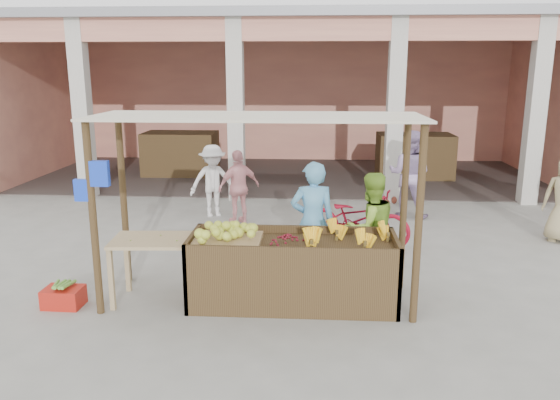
# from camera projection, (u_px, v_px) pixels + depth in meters

# --- Properties ---
(ground) EXTENTS (60.00, 60.00, 0.00)m
(ground) POSITION_uv_depth(u_px,v_px,m) (254.00, 301.00, 7.05)
(ground) COLOR slate
(ground) RESTS_ON ground
(market_building) EXTENTS (14.40, 6.40, 4.20)m
(market_building) POSITION_uv_depth(u_px,v_px,m) (290.00, 77.00, 15.07)
(market_building) COLOR #E49477
(market_building) RESTS_ON ground
(fruit_stall) EXTENTS (2.60, 0.95, 0.80)m
(fruit_stall) POSITION_uv_depth(u_px,v_px,m) (293.00, 273.00, 6.92)
(fruit_stall) COLOR #47341C
(fruit_stall) RESTS_ON ground
(stall_awning) EXTENTS (4.09, 1.35, 2.39)m
(stall_awning) POSITION_uv_depth(u_px,v_px,m) (252.00, 149.00, 6.64)
(stall_awning) COLOR #47341C
(stall_awning) RESTS_ON ground
(banana_heap) EXTENTS (1.10, 0.60, 0.20)m
(banana_heap) POSITION_uv_depth(u_px,v_px,m) (348.00, 237.00, 6.76)
(banana_heap) COLOR yellow
(banana_heap) RESTS_ON fruit_stall
(melon_tray) EXTENTS (0.82, 0.71, 0.21)m
(melon_tray) POSITION_uv_depth(u_px,v_px,m) (228.00, 235.00, 6.82)
(melon_tray) COLOR #9F7D52
(melon_tray) RESTS_ON fruit_stall
(berry_heap) EXTENTS (0.48, 0.40, 0.15)m
(berry_heap) POSITION_uv_depth(u_px,v_px,m) (287.00, 238.00, 6.78)
(berry_heap) COLOR maroon
(berry_heap) RESTS_ON fruit_stall
(side_table) EXTENTS (1.08, 0.76, 0.84)m
(side_table) POSITION_uv_depth(u_px,v_px,m) (154.00, 249.00, 6.91)
(side_table) COLOR tan
(side_table) RESTS_ON ground
(papaya_pile) EXTENTS (0.74, 0.42, 0.21)m
(papaya_pile) POSITION_uv_depth(u_px,v_px,m) (153.00, 231.00, 6.85)
(papaya_pile) COLOR #549330
(papaya_pile) RESTS_ON side_table
(red_crate) EXTENTS (0.48, 0.35, 0.25)m
(red_crate) POSITION_uv_depth(u_px,v_px,m) (64.00, 297.00, 6.88)
(red_crate) COLOR #AC1D12
(red_crate) RESTS_ON ground
(plantain_bundle) EXTENTS (0.37, 0.26, 0.07)m
(plantain_bundle) POSITION_uv_depth(u_px,v_px,m) (62.00, 285.00, 6.84)
(plantain_bundle) COLOR #609737
(plantain_bundle) RESTS_ON red_crate
(produce_sacks) EXTENTS (0.86, 0.80, 0.65)m
(produce_sacks) POSITION_uv_depth(u_px,v_px,m) (396.00, 192.00, 11.86)
(produce_sacks) COLOR maroon
(produce_sacks) RESTS_ON ground
(vendor_blue) EXTENTS (0.74, 0.58, 1.82)m
(vendor_blue) POSITION_uv_depth(u_px,v_px,m) (313.00, 218.00, 7.58)
(vendor_blue) COLOR #5DA8D9
(vendor_blue) RESTS_ON ground
(vendor_green) EXTENTS (0.92, 0.76, 1.66)m
(vendor_green) POSITION_uv_depth(u_px,v_px,m) (370.00, 226.00, 7.50)
(vendor_green) COLOR #89BA35
(vendor_green) RESTS_ON ground
(motorcycle) EXTENTS (1.18, 2.02, 1.00)m
(motorcycle) POSITION_uv_depth(u_px,v_px,m) (356.00, 217.00, 9.15)
(motorcycle) COLOR maroon
(motorcycle) RESTS_ON ground
(shopper_a) EXTENTS (1.13, 0.84, 1.57)m
(shopper_a) POSITION_uv_depth(u_px,v_px,m) (213.00, 178.00, 10.96)
(shopper_a) COLOR silver
(shopper_a) RESTS_ON ground
(shopper_b) EXTENTS (1.01, 0.89, 1.53)m
(shopper_b) POSITION_uv_depth(u_px,v_px,m) (239.00, 185.00, 10.45)
(shopper_b) COLOR pink
(shopper_b) RESTS_ON ground
(shopper_f) EXTENTS (1.07, 0.86, 1.92)m
(shopper_f) POSITION_uv_depth(u_px,v_px,m) (410.00, 170.00, 10.88)
(shopper_f) COLOR #967CA6
(shopper_f) RESTS_ON ground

